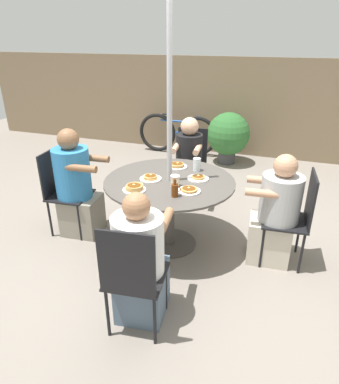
{
  "coord_description": "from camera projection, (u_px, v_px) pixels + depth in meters",
  "views": [
    {
      "loc": [
        1.0,
        -2.9,
        2.02
      ],
      "look_at": [
        0.0,
        0.0,
        0.6
      ],
      "focal_mm": 32.0,
      "sensor_mm": 36.0,
      "label": 1
    }
  ],
  "objects": [
    {
      "name": "patio_chair_west",
      "position": [
        191.0,
        160.0,
        4.47
      ],
      "size": [
        0.45,
        0.45,
        0.92
      ],
      "rotation": [
        0.0,
        0.0,
        -3.05
      ],
      "color": "black",
      "rests_on": "ground"
    },
    {
      "name": "back_fence",
      "position": [
        229.0,
        107.0,
        6.05
      ],
      "size": [
        10.0,
        0.06,
        1.68
      ],
      "primitive_type": "cube",
      "color": "#7A664C",
      "rests_on": "ground"
    },
    {
      "name": "ground_plane",
      "position": [
        170.0,
        243.0,
        3.63
      ],
      "size": [
        12.0,
        12.0,
        0.0
      ],
      "primitive_type": "plane",
      "color": "gray"
    },
    {
      "name": "diner_north",
      "position": [
        77.0,
        188.0,
        3.63
      ],
      "size": [
        0.55,
        0.4,
        1.17
      ],
      "rotation": [
        0.0,
        0.0,
        -1.49
      ],
      "color": "gray",
      "rests_on": "ground"
    },
    {
      "name": "diner_south",
      "position": [
        275.0,
        215.0,
        3.19
      ],
      "size": [
        0.52,
        0.39,
        1.08
      ],
      "rotation": [
        0.0,
        0.0,
        -4.64
      ],
      "color": "beige",
      "rests_on": "ground"
    },
    {
      "name": "pancake_plate_c",
      "position": [
        150.0,
        178.0,
        3.33
      ],
      "size": [
        0.21,
        0.21,
        0.05
      ],
      "color": "white",
      "rests_on": "patio_table"
    },
    {
      "name": "pancake_plate_b",
      "position": [
        189.0,
        190.0,
        3.07
      ],
      "size": [
        0.21,
        0.21,
        0.05
      ],
      "color": "white",
      "rests_on": "patio_table"
    },
    {
      "name": "umbrella_pole",
      "position": [
        170.0,
        132.0,
        3.12
      ],
      "size": [
        0.05,
        0.05,
        2.41
      ],
      "primitive_type": "cylinder",
      "color": "#ADADB2",
      "rests_on": "ground"
    },
    {
      "name": "patio_chair_north",
      "position": [
        62.0,
        188.0,
        3.68
      ],
      "size": [
        0.44,
        0.44,
        0.92
      ],
      "rotation": [
        0.0,
        0.0,
        -1.49
      ],
      "color": "black",
      "rests_on": "ground"
    },
    {
      "name": "pancake_plate_d",
      "position": [
        198.0,
        178.0,
        3.34
      ],
      "size": [
        0.21,
        0.21,
        0.04
      ],
      "color": "white",
      "rests_on": "patio_table"
    },
    {
      "name": "patio_table",
      "position": [
        170.0,
        193.0,
        3.38
      ],
      "size": [
        1.28,
        1.28,
        0.73
      ],
      "color": "#4C4742",
      "rests_on": "ground"
    },
    {
      "name": "pancake_plate_a",
      "position": [
        177.0,
        166.0,
        3.64
      ],
      "size": [
        0.21,
        0.21,
        0.05
      ],
      "color": "white",
      "rests_on": "patio_table"
    },
    {
      "name": "patio_chair_east",
      "position": [
        133.0,
        274.0,
        2.35
      ],
      "size": [
        0.45,
        0.45,
        0.92
      ],
      "rotation": [
        0.0,
        0.0,
        0.12
      ],
      "color": "black",
      "rests_on": "ground"
    },
    {
      "name": "diner_west",
      "position": [
        188.0,
        165.0,
        4.31
      ],
      "size": [
        0.37,
        0.5,
        1.11
      ],
      "rotation": [
        0.0,
        0.0,
        -3.05
      ],
      "color": "#3D3D42",
      "rests_on": "ground"
    },
    {
      "name": "potted_shrub",
      "position": [
        228.0,
        135.0,
        5.69
      ],
      "size": [
        0.71,
        0.71,
        0.86
      ],
      "color": "#3D3D3F",
      "rests_on": "ground"
    },
    {
      "name": "pancake_plate_e",
      "position": [
        134.0,
        188.0,
        3.09
      ],
      "size": [
        0.21,
        0.21,
        0.07
      ],
      "color": "white",
      "rests_on": "patio_table"
    },
    {
      "name": "patio_chair_south",
      "position": [
        295.0,
        214.0,
        3.14
      ],
      "size": [
        0.44,
        0.44,
        0.92
      ],
      "rotation": [
        0.0,
        0.0,
        -4.64
      ],
      "color": "black",
      "rests_on": "ground"
    },
    {
      "name": "syrup_bottle",
      "position": [
        175.0,
        190.0,
        2.96
      ],
      "size": [
        0.08,
        0.06,
        0.16
      ],
      "color": "#602D0F",
      "rests_on": "patio_table"
    },
    {
      "name": "drinking_glass_a",
      "position": [
        197.0,
        164.0,
        3.53
      ],
      "size": [
        0.08,
        0.08,
        0.13
      ],
      "primitive_type": "cylinder",
      "color": "silver",
      "rests_on": "patio_table"
    },
    {
      "name": "coffee_cup",
      "position": [
        175.0,
        181.0,
        3.17
      ],
      "size": [
        0.09,
        0.09,
        0.11
      ],
      "color": "beige",
      "rests_on": "patio_table"
    },
    {
      "name": "diner_east",
      "position": [
        140.0,
        264.0,
        2.52
      ],
      "size": [
        0.42,
        0.57,
        1.07
      ],
      "rotation": [
        0.0,
        0.0,
        0.12
      ],
      "color": "slate",
      "rests_on": "ground"
    },
    {
      "name": "bicycle",
      "position": [
        177.0,
        134.0,
        6.23
      ],
      "size": [
        1.48,
        0.44,
        0.73
      ],
      "rotation": [
        0.0,
        0.0,
        0.0
      ],
      "color": "black",
      "rests_on": "ground"
    }
  ]
}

